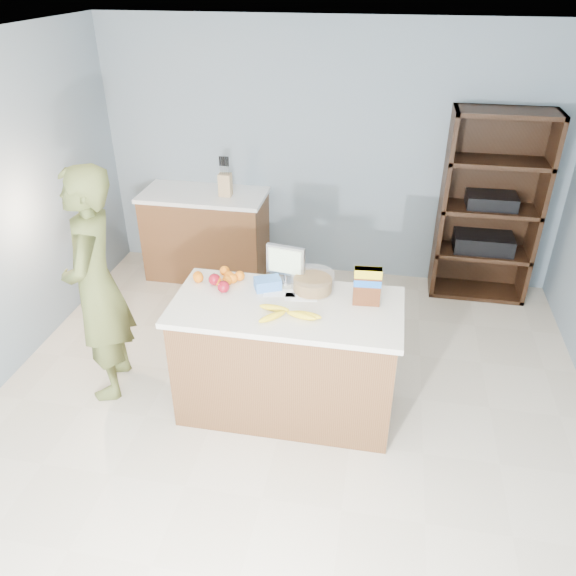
% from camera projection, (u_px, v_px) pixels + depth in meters
% --- Properties ---
extents(floor, '(4.50, 5.00, 0.02)m').
position_uv_depth(floor, '(279.00, 434.00, 3.97)').
color(floor, beige).
rests_on(floor, ground).
extents(walls, '(4.52, 5.02, 2.51)m').
position_uv_depth(walls, '(277.00, 219.00, 3.13)').
color(walls, gray).
rests_on(walls, ground).
extents(counter_peninsula, '(1.56, 0.76, 0.90)m').
position_uv_depth(counter_peninsula, '(287.00, 362.00, 4.01)').
color(counter_peninsula, brown).
rests_on(counter_peninsula, ground).
extents(back_cabinet, '(1.24, 0.62, 0.90)m').
position_uv_depth(back_cabinet, '(207.00, 234.00, 5.80)').
color(back_cabinet, brown).
rests_on(back_cabinet, ground).
extents(shelving_unit, '(0.90, 0.40, 1.80)m').
position_uv_depth(shelving_unit, '(488.00, 210.00, 5.28)').
color(shelving_unit, black).
rests_on(shelving_unit, ground).
extents(person, '(0.58, 0.74, 1.78)m').
position_uv_depth(person, '(96.00, 287.00, 3.99)').
color(person, '#565D2C').
rests_on(person, ground).
extents(knife_block, '(0.12, 0.10, 0.31)m').
position_uv_depth(knife_block, '(225.00, 184.00, 5.45)').
color(knife_block, tan).
rests_on(knife_block, back_cabinet).
extents(envelopes, '(0.39, 0.16, 0.00)m').
position_uv_depth(envelopes, '(290.00, 295.00, 3.87)').
color(envelopes, white).
rests_on(envelopes, counter_peninsula).
extents(bananas, '(0.43, 0.23, 0.05)m').
position_uv_depth(bananas, '(289.00, 314.00, 3.63)').
color(bananas, yellow).
rests_on(bananas, counter_peninsula).
extents(apples, '(0.18, 0.17, 0.09)m').
position_uv_depth(apples, '(219.00, 283.00, 3.93)').
color(apples, maroon).
rests_on(apples, counter_peninsula).
extents(oranges, '(0.37, 0.22, 0.07)m').
position_uv_depth(oranges, '(221.00, 277.00, 4.02)').
color(oranges, orange).
rests_on(oranges, counter_peninsula).
extents(blue_carton, '(0.21, 0.18, 0.08)m').
position_uv_depth(blue_carton, '(268.00, 284.00, 3.93)').
color(blue_carton, blue).
rests_on(blue_carton, counter_peninsula).
extents(salad_bowl, '(0.30, 0.30, 0.13)m').
position_uv_depth(salad_bowl, '(313.00, 283.00, 3.91)').
color(salad_bowl, '#267219').
rests_on(salad_bowl, counter_peninsula).
extents(tv, '(0.28, 0.12, 0.28)m').
position_uv_depth(tv, '(286.00, 262.00, 3.96)').
color(tv, silver).
rests_on(tv, counter_peninsula).
extents(cereal_box, '(0.18, 0.08, 0.27)m').
position_uv_depth(cereal_box, '(367.00, 284.00, 3.70)').
color(cereal_box, '#592B14').
rests_on(cereal_box, counter_peninsula).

